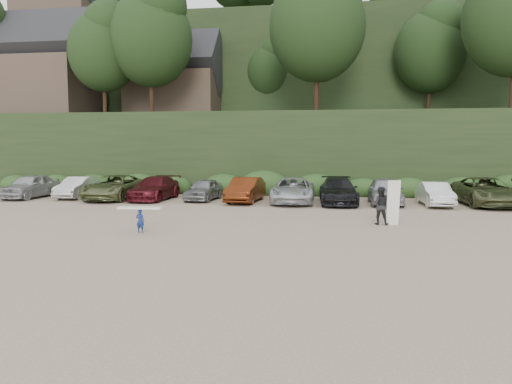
# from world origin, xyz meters

# --- Properties ---
(ground) EXTENTS (120.00, 120.00, 0.00)m
(ground) POSITION_xyz_m (0.00, 0.00, 0.00)
(ground) COLOR tan
(ground) RESTS_ON ground
(hillside_backdrop) EXTENTS (90.00, 41.50, 28.00)m
(hillside_backdrop) POSITION_xyz_m (-0.26, 35.93, 11.22)
(hillside_backdrop) COLOR black
(hillside_backdrop) RESTS_ON ground
(parked_cars) EXTENTS (34.30, 6.32, 1.64)m
(parked_cars) POSITION_xyz_m (-0.76, 9.95, 0.77)
(parked_cars) COLOR #A6A5AA
(parked_cars) RESTS_ON ground
(child_surfer) EXTENTS (1.80, 0.65, 1.06)m
(child_surfer) POSITION_xyz_m (-5.33, -1.49, 0.72)
(child_surfer) COLOR navy
(child_surfer) RESTS_ON ground
(adult_surfer) EXTENTS (1.31, 0.75, 2.01)m
(adult_surfer) POSITION_xyz_m (4.57, 2.12, 0.87)
(adult_surfer) COLOR black
(adult_surfer) RESTS_ON ground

